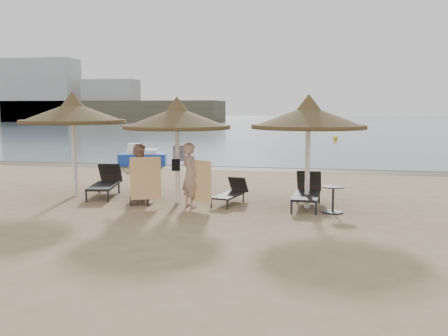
{
  "coord_description": "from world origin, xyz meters",
  "views": [
    {
      "loc": [
        4.01,
        -12.52,
        2.75
      ],
      "look_at": [
        1.24,
        1.2,
        1.05
      ],
      "focal_mm": 40.0,
      "sensor_mm": 36.0,
      "label": 1
    }
  ],
  "objects_px": {
    "side_table": "(333,200)",
    "person_left": "(138,170)",
    "palapa_left": "(73,113)",
    "palapa_right": "(308,118)",
    "lounger_far_left": "(106,182)",
    "palapa_center": "(177,118)",
    "person_right": "(190,170)",
    "lounger_far_right": "(307,191)",
    "lounger_near_right": "(231,192)",
    "pedal_boat": "(142,157)",
    "lounger_near_left": "(142,190)"
  },
  "relations": [
    {
      "from": "side_table",
      "to": "person_left",
      "type": "bearing_deg",
      "value": 179.5
    },
    {
      "from": "palapa_right",
      "to": "lounger_near_left",
      "type": "height_order",
      "value": "palapa_right"
    },
    {
      "from": "lounger_near_left",
      "to": "side_table",
      "type": "distance_m",
      "value": 5.57
    },
    {
      "from": "palapa_right",
      "to": "palapa_center",
      "type": "bearing_deg",
      "value": -179.74
    },
    {
      "from": "pedal_boat",
      "to": "palapa_right",
      "type": "bearing_deg",
      "value": -62.26
    },
    {
      "from": "lounger_near_right",
      "to": "side_table",
      "type": "distance_m",
      "value": 2.95
    },
    {
      "from": "palapa_right",
      "to": "side_table",
      "type": "xyz_separation_m",
      "value": [
        0.69,
        -0.51,
        -2.15
      ]
    },
    {
      "from": "palapa_left",
      "to": "lounger_far_left",
      "type": "distance_m",
      "value": 2.35
    },
    {
      "from": "pedal_boat",
      "to": "person_right",
      "type": "bearing_deg",
      "value": -76.87
    },
    {
      "from": "lounger_near_right",
      "to": "person_left",
      "type": "xyz_separation_m",
      "value": [
        -2.55,
        -0.71,
        0.69
      ]
    },
    {
      "from": "person_right",
      "to": "pedal_boat",
      "type": "distance_m",
      "value": 10.69
    },
    {
      "from": "palapa_center",
      "to": "person_left",
      "type": "xyz_separation_m",
      "value": [
        -1.03,
        -0.44,
        -1.43
      ]
    },
    {
      "from": "side_table",
      "to": "palapa_center",
      "type": "bearing_deg",
      "value": 173.62
    },
    {
      "from": "palapa_left",
      "to": "lounger_near_left",
      "type": "height_order",
      "value": "palapa_left"
    },
    {
      "from": "palapa_right",
      "to": "side_table",
      "type": "relative_size",
      "value": 4.46
    },
    {
      "from": "lounger_far_left",
      "to": "lounger_near_right",
      "type": "height_order",
      "value": "lounger_far_left"
    },
    {
      "from": "palapa_left",
      "to": "palapa_right",
      "type": "distance_m",
      "value": 7.19
    },
    {
      "from": "lounger_near_right",
      "to": "palapa_center",
      "type": "bearing_deg",
      "value": -157.82
    },
    {
      "from": "person_right",
      "to": "lounger_near_right",
      "type": "bearing_deg",
      "value": -99.01
    },
    {
      "from": "lounger_far_right",
      "to": "palapa_right",
      "type": "bearing_deg",
      "value": -86.88
    },
    {
      "from": "palapa_right",
      "to": "person_left",
      "type": "xyz_separation_m",
      "value": [
        -4.71,
        -0.46,
        -1.48
      ]
    },
    {
      "from": "lounger_near_left",
      "to": "side_table",
      "type": "bearing_deg",
      "value": -22.1
    },
    {
      "from": "pedal_boat",
      "to": "lounger_near_left",
      "type": "bearing_deg",
      "value": -84.01
    },
    {
      "from": "lounger_near_right",
      "to": "lounger_far_right",
      "type": "distance_m",
      "value": 2.16
    },
    {
      "from": "palapa_center",
      "to": "person_left",
      "type": "height_order",
      "value": "palapa_center"
    },
    {
      "from": "side_table",
      "to": "palapa_left",
      "type": "bearing_deg",
      "value": 172.71
    },
    {
      "from": "lounger_near_right",
      "to": "person_right",
      "type": "xyz_separation_m",
      "value": [
        -1.01,
        -0.77,
        0.72
      ]
    },
    {
      "from": "palapa_center",
      "to": "person_right",
      "type": "distance_m",
      "value": 1.57
    },
    {
      "from": "palapa_center",
      "to": "person_left",
      "type": "bearing_deg",
      "value": -156.7
    },
    {
      "from": "palapa_right",
      "to": "lounger_far_right",
      "type": "relative_size",
      "value": 1.49
    },
    {
      "from": "lounger_near_left",
      "to": "lounger_near_right",
      "type": "xyz_separation_m",
      "value": [
        2.68,
        0.12,
        -0.0
      ]
    },
    {
      "from": "person_right",
      "to": "palapa_left",
      "type": "bearing_deg",
      "value": 29.7
    },
    {
      "from": "pedal_boat",
      "to": "palapa_center",
      "type": "bearing_deg",
      "value": -78.13
    },
    {
      "from": "lounger_near_right",
      "to": "lounger_far_right",
      "type": "height_order",
      "value": "lounger_far_right"
    },
    {
      "from": "palapa_left",
      "to": "person_left",
      "type": "xyz_separation_m",
      "value": [
        2.46,
        -0.96,
        -1.57
      ]
    },
    {
      "from": "lounger_far_left",
      "to": "pedal_boat",
      "type": "relative_size",
      "value": 0.89
    },
    {
      "from": "lounger_near_left",
      "to": "lounger_far_right",
      "type": "height_order",
      "value": "lounger_far_right"
    },
    {
      "from": "person_left",
      "to": "person_right",
      "type": "xyz_separation_m",
      "value": [
        1.54,
        -0.06,
        0.03
      ]
    },
    {
      "from": "palapa_left",
      "to": "lounger_near_right",
      "type": "relative_size",
      "value": 1.97
    },
    {
      "from": "palapa_left",
      "to": "palapa_center",
      "type": "distance_m",
      "value": 3.53
    },
    {
      "from": "lounger_far_left",
      "to": "pedal_boat",
      "type": "bearing_deg",
      "value": 91.06
    },
    {
      "from": "lounger_near_left",
      "to": "palapa_left",
      "type": "bearing_deg",
      "value": 155.54
    },
    {
      "from": "palapa_center",
      "to": "person_right",
      "type": "relative_size",
      "value": 1.49
    },
    {
      "from": "person_right",
      "to": "palapa_right",
      "type": "bearing_deg",
      "value": -126.85
    },
    {
      "from": "palapa_right",
      "to": "lounger_far_left",
      "type": "relative_size",
      "value": 1.43
    },
    {
      "from": "palapa_center",
      "to": "lounger_near_right",
      "type": "relative_size",
      "value": 1.86
    },
    {
      "from": "lounger_far_right",
      "to": "side_table",
      "type": "xyz_separation_m",
      "value": [
        0.7,
        -0.75,
        -0.09
      ]
    },
    {
      "from": "lounger_far_left",
      "to": "side_table",
      "type": "relative_size",
      "value": 3.13
    },
    {
      "from": "lounger_near_right",
      "to": "pedal_boat",
      "type": "relative_size",
      "value": 0.67
    },
    {
      "from": "palapa_right",
      "to": "pedal_boat",
      "type": "distance_m",
      "value": 12.26
    }
  ]
}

